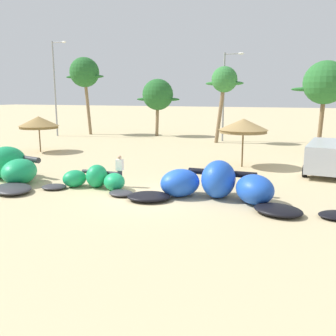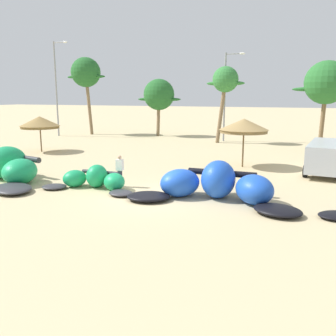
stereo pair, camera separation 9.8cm
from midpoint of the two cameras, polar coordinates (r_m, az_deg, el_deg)
The scene contains 13 objects.
ground_plane at distance 16.90m, azimuth -3.01°, elevation -4.50°, with size 260.00×260.00×0.00m, color #C6B284.
kite_left at distance 18.68m, azimuth -11.16°, elevation -1.79°, with size 5.14×2.41×1.15m.
kite_left_of_center at distance 16.43m, azimuth 7.58°, elevation -2.70°, with size 7.83×3.56×1.70m.
beach_umbrella_near_van at distance 31.81m, azimuth -19.10°, elevation 6.68°, with size 3.19×3.19×2.89m.
beach_umbrella_middle at distance 24.04m, azimuth 11.75°, elevation 6.40°, with size 3.12×3.12×3.11m.
parked_van at distance 23.80m, azimuth 23.64°, elevation 1.86°, with size 2.68×5.50×1.84m.
person_near_kites at distance 18.71m, azimuth -7.29°, elevation -0.45°, with size 0.36×0.24×1.62m.
palm_leftmost at distance 44.94m, azimuth -12.51°, elevation 14.11°, with size 5.09×3.39×8.85m.
palm_left at distance 41.93m, azimuth -1.34°, elevation 11.20°, with size 5.17×3.44×6.34m.
palm_left_of_gap at distance 36.08m, azimuth 8.91°, elevation 13.10°, with size 3.64×2.43×7.23m.
palm_center_left at distance 34.26m, azimuth 23.33°, elevation 11.93°, with size 5.42×3.61×7.40m.
lamppost_west at distance 43.68m, azimuth -16.69°, elevation 12.23°, with size 1.91×0.24×10.29m.
lamppost_west_center at distance 37.43m, azimuth 9.08°, elevation 11.49°, with size 1.96×0.24×8.60m.
Camera 2 is at (6.81, -14.78, 4.57)m, focal length 39.51 mm.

